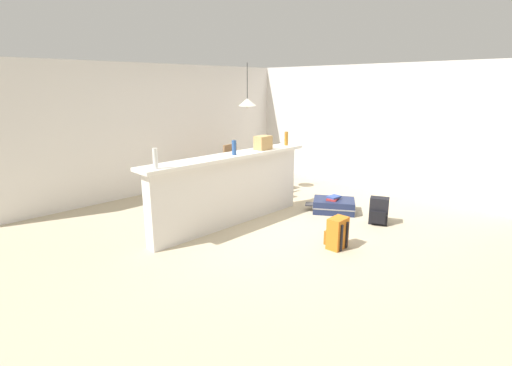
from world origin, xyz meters
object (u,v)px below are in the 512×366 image
Objects in this scene: dining_chair_far_side at (227,163)px; book_stack at (333,198)px; backpack_orange at (337,233)px; grocery_bag at (263,143)px; bottle_blue at (234,148)px; pendant_lamp at (247,102)px; bottle_amber at (286,139)px; suitcase_flat_navy at (334,206)px; dining_table at (243,161)px; dining_chair_near_partition at (264,172)px; bottle_white at (155,158)px; backpack_black at (379,211)px.

book_stack is (0.23, -2.49, -0.27)m from dining_chair_far_side.
grocery_bag is at bearing 80.21° from backpack_orange.
bottle_blue is 0.26× the size of pendant_lamp.
suitcase_flat_navy is (0.34, -0.80, -1.10)m from bottle_amber.
dining_chair_far_side is at bearing 67.98° from grocery_bag.
dining_chair_near_partition reaches higher than dining_table.
bottle_amber is 0.25× the size of dining_chair_far_side.
bottle_white is at bearing 166.15° from book_stack.
dining_chair_near_partition is 1.44m from book_stack.
bottle_amber is 0.25× the size of dining_chair_near_partition.
book_stack is (1.57, -0.74, -0.95)m from bottle_blue.
bottle_blue reaches higher than book_stack.
bottle_amber is at bearing 1.70° from bottle_white.
suitcase_flat_navy is at bearing -83.28° from pendant_lamp.
dining_table reaches higher than backpack_orange.
bottle_white is 0.92× the size of book_stack.
dining_chair_far_side is 1.41m from pendant_lamp.
bottle_blue reaches higher than dining_chair_near_partition.
book_stack is at bearing -83.75° from pendant_lamp.
dining_chair_far_side is at bearing 73.75° from backpack_orange.
dining_chair_near_partition is (0.68, 0.63, -0.69)m from grocery_bag.
bottle_blue is 1.24m from bottle_amber.
backpack_orange is (-1.22, -0.87, 0.09)m from suitcase_flat_navy.
pendant_lamp is 0.95× the size of suitcase_flat_navy.
grocery_bag is 0.93× the size of book_stack.
bottle_white is at bearing 152.23° from backpack_black.
dining_chair_far_side reaches higher than dining_table.
dining_chair_near_partition and dining_chair_far_side have the same top height.
pendant_lamp reaches higher than grocery_bag.
backpack_orange is at bearing -113.02° from dining_chair_near_partition.
bottle_blue reaches higher than dining_table.
backpack_orange is at bearing -144.73° from suitcase_flat_navy.
grocery_bag is at bearing -119.17° from dining_table.
book_stack is at bearing 161.75° from suitcase_flat_navy.
dining_chair_far_side is at bearing 52.52° from bottle_blue.
suitcase_flat_navy is at bearing -18.25° from book_stack.
backpack_orange is (-0.96, -2.27, -0.31)m from dining_chair_near_partition.
dining_table is 3.93× the size of book_stack.
bottle_white is 1.11× the size of bottle_amber.
dining_chair_far_side is at bearing 95.26° from book_stack.
bottle_blue is (1.33, 0.03, -0.02)m from bottle_white.
bottle_white is 0.99× the size of grocery_bag.
bottle_blue is 1.63m from dining_chair_near_partition.
bottle_white reaches higher than dining_chair_near_partition.
suitcase_flat_navy is (0.26, -1.40, -0.41)m from dining_chair_near_partition.
grocery_bag is 0.30× the size of suitcase_flat_navy.
bottle_amber is 1.40m from suitcase_flat_navy.
grocery_bag is at bearing -112.02° from dining_chair_far_side.
pendant_lamp is at bearing 23.29° from bottle_white.
dining_chair_near_partition is (0.08, 0.60, -0.70)m from bottle_amber.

